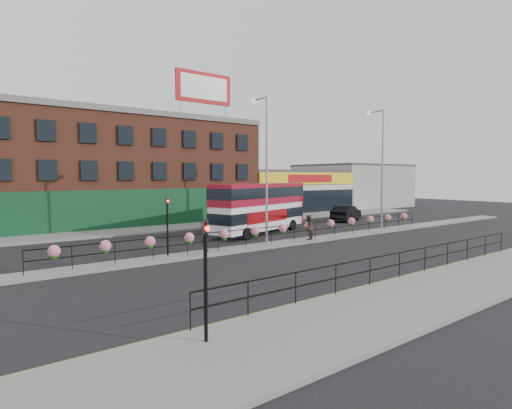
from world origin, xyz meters
TOP-DOWN VIEW (x-y plane):
  - ground at (0.00, 0.00)m, footprint 120.00×120.00m
  - south_pavement at (0.00, -12.00)m, footprint 60.00×4.00m
  - north_pavement at (0.00, 12.00)m, footprint 60.00×4.00m
  - median at (0.00, 0.00)m, footprint 60.00×1.60m
  - yellow_line_inner at (0.00, -9.70)m, footprint 60.00×0.10m
  - yellow_line_outer at (0.00, -9.88)m, footprint 60.00×0.10m
  - brick_building at (-4.00, 19.96)m, footprint 25.00×12.21m
  - supermarket at (16.00, 19.90)m, footprint 15.00×12.25m
  - warehouse_east at (30.75, 20.00)m, footprint 14.50×12.00m
  - billboard at (2.50, 14.99)m, footprint 6.00×0.29m
  - median_railing at (-0.00, 0.00)m, footprint 30.04×0.56m
  - south_railing at (-2.00, -10.10)m, footprint 20.04×0.05m
  - double_decker_bus at (1.99, 5.14)m, footprint 10.06×5.12m
  - car at (14.34, 6.95)m, footprint 5.13×6.08m
  - pedestrian_a at (-5.64, 0.29)m, footprint 0.94×0.83m
  - pedestrian_b at (2.09, -0.24)m, footprint 1.34×1.31m
  - lamp_column_west at (-1.25, 0.40)m, footprint 0.34×1.67m
  - lamp_column_east at (10.59, 0.24)m, footprint 0.35×1.72m
  - traffic_light_south at (-12.00, -11.01)m, footprint 0.15×0.28m
  - traffic_light_median at (-8.00, 0.39)m, footprint 0.15×0.28m

SIDE VIEW (x-z plane):
  - ground at x=0.00m, z-range 0.00..0.00m
  - yellow_line_inner at x=0.00m, z-range 0.00..0.01m
  - yellow_line_outer at x=0.00m, z-range 0.00..0.01m
  - south_pavement at x=0.00m, z-range 0.00..0.15m
  - north_pavement at x=0.00m, z-range 0.00..0.15m
  - median at x=0.00m, z-range 0.00..0.15m
  - car at x=14.34m, z-range 0.00..1.61m
  - south_railing at x=-2.00m, z-range 0.40..1.52m
  - pedestrian_b at x=2.09m, z-range 0.15..1.86m
  - median_railing at x=0.00m, z-range 0.43..1.66m
  - pedestrian_a at x=-5.64m, z-range 0.15..2.06m
  - double_decker_bus at x=1.99m, z-range 0.45..4.42m
  - traffic_light_south at x=-12.00m, z-range 0.64..4.29m
  - traffic_light_median at x=-8.00m, z-range 0.64..4.29m
  - supermarket at x=16.00m, z-range 0.00..5.30m
  - warehouse_east at x=30.75m, z-range 0.00..6.30m
  - brick_building at x=-4.00m, z-range -0.02..10.28m
  - lamp_column_west at x=-1.25m, z-range 1.03..10.55m
  - lamp_column_east at x=10.59m, z-range 1.06..10.87m
  - billboard at x=2.50m, z-range 10.98..15.38m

